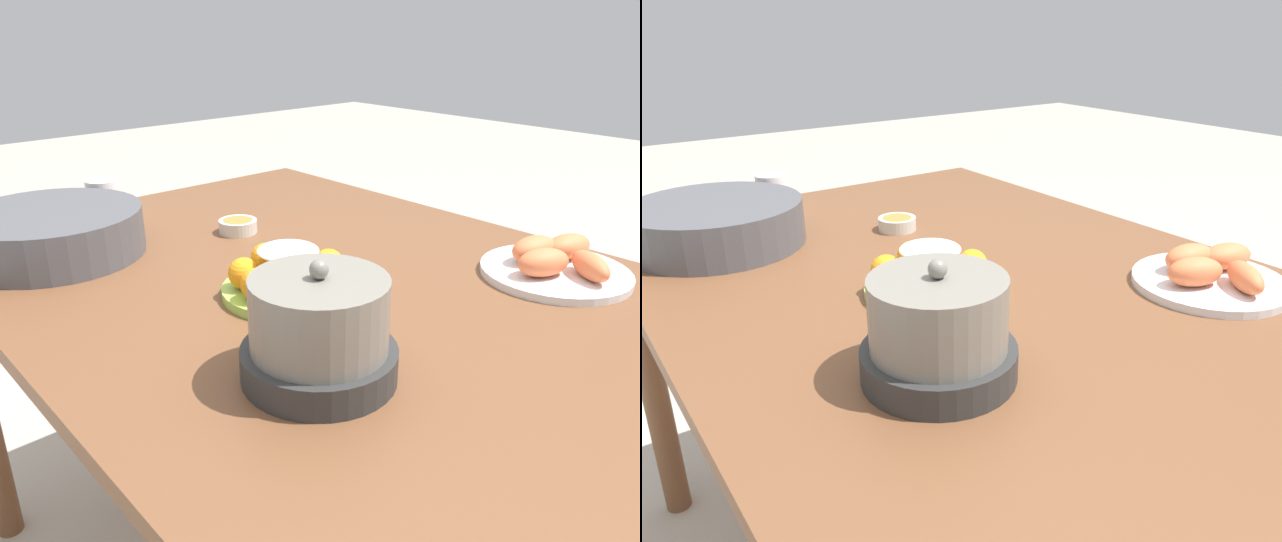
{
  "view_description": "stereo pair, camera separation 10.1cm",
  "coord_description": "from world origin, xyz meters",
  "views": [
    {
      "loc": [
        -0.67,
        0.67,
        1.18
      ],
      "look_at": [
        0.03,
        0.04,
        0.8
      ],
      "focal_mm": 35.0,
      "sensor_mm": 36.0,
      "label": 1
    },
    {
      "loc": [
        -0.73,
        0.59,
        1.18
      ],
      "look_at": [
        0.03,
        0.04,
        0.8
      ],
      "focal_mm": 35.0,
      "sensor_mm": 36.0,
      "label": 2
    }
  ],
  "objects": [
    {
      "name": "warming_pot",
      "position": [
        -0.16,
        0.21,
        0.82
      ],
      "size": [
        0.2,
        0.2,
        0.16
      ],
      "color": "#2D2D2D",
      "rests_on": "dining_table"
    },
    {
      "name": "cup_far",
      "position": [
        0.66,
        0.13,
        0.8
      ],
      "size": [
        0.07,
        0.07,
        0.09
      ],
      "color": "white",
      "rests_on": "dining_table"
    },
    {
      "name": "cake_plate",
      "position": [
        0.06,
        0.08,
        0.79
      ],
      "size": [
        0.22,
        0.22,
        0.09
      ],
      "color": "#99CC4C",
      "rests_on": "dining_table"
    },
    {
      "name": "serving_bowl",
      "position": [
        0.51,
        0.3,
        0.8
      ],
      "size": [
        0.34,
        0.34,
        0.09
      ],
      "color": "#4C4C51",
      "rests_on": "dining_table"
    },
    {
      "name": "dining_table",
      "position": [
        0.0,
        0.0,
        0.67
      ],
      "size": [
        1.56,
        0.99,
        0.76
      ],
      "color": "brown",
      "rests_on": "ground_plane"
    },
    {
      "name": "seafood_platter",
      "position": [
        -0.19,
        -0.32,
        0.78
      ],
      "size": [
        0.26,
        0.26,
        0.06
      ],
      "color": "silver",
      "rests_on": "dining_table"
    },
    {
      "name": "sauce_bowl",
      "position": [
        0.38,
        -0.04,
        0.77
      ],
      "size": [
        0.08,
        0.08,
        0.03
      ],
      "color": "beige",
      "rests_on": "dining_table"
    }
  ]
}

